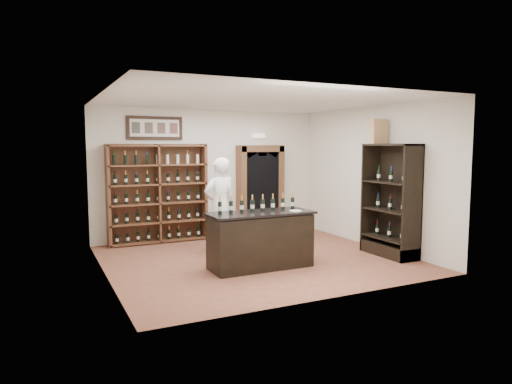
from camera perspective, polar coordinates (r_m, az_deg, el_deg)
floor at (r=8.84m, az=-0.02°, el=-8.35°), size 5.50×5.50×0.00m
ceiling at (r=8.61m, az=-0.02°, el=11.39°), size 5.50×5.50×0.00m
wall_back at (r=10.89m, az=-5.79°, el=2.31°), size 5.50×0.04×3.00m
wall_left at (r=7.80m, az=-18.51°, el=0.63°), size 0.04×5.00×3.00m
wall_right at (r=10.10m, az=14.16°, el=1.88°), size 0.04×5.00×3.00m
wine_shelf at (r=10.39m, az=-12.19°, el=-0.18°), size 2.20×0.38×2.20m
framed_picture at (r=10.47m, az=-12.54°, el=7.81°), size 1.25×0.04×0.52m
arched_doorway at (r=11.26m, az=0.52°, el=0.61°), size 1.17×0.35×2.17m
emergency_light at (r=11.29m, az=0.31°, el=7.03°), size 0.30×0.10×0.10m
tasting_counter at (r=8.12m, az=0.56°, el=-6.06°), size 1.88×0.78×1.00m
counter_bottle_0 at (r=7.83m, az=-4.54°, el=-1.96°), size 0.07×0.07×0.30m
counter_bottle_1 at (r=7.90m, az=-3.15°, el=-1.87°), size 0.07×0.07×0.30m
counter_bottle_2 at (r=7.99m, az=-1.79°, el=-1.79°), size 0.07×0.07×0.30m
counter_bottle_3 at (r=8.07m, az=-0.45°, el=-1.70°), size 0.07×0.07×0.30m
counter_bottle_4 at (r=8.16m, az=0.85°, el=-1.62°), size 0.07×0.07×0.30m
counter_bottle_5 at (r=8.26m, az=2.12°, el=-1.54°), size 0.07×0.07×0.30m
counter_bottle_6 at (r=8.35m, az=3.37°, el=-1.46°), size 0.07×0.07×0.30m
counter_bottle_7 at (r=8.46m, az=4.59°, el=-1.38°), size 0.07×0.07×0.30m
side_cabinet at (r=9.36m, az=16.53°, el=-3.08°), size 0.48×1.20×2.20m
shopkeeper at (r=9.22m, az=-4.55°, el=-1.68°), size 0.78×0.59×1.93m
plate at (r=8.13m, az=4.97°, el=-2.38°), size 0.21×0.21×0.02m
wine_crate at (r=9.53m, az=15.05°, el=7.33°), size 0.35×0.14×0.49m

